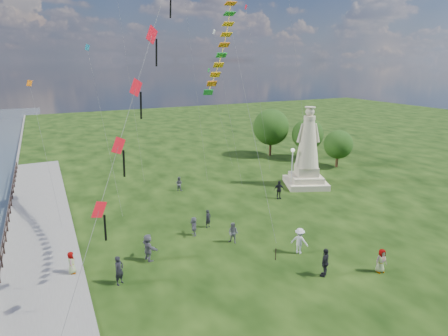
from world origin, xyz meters
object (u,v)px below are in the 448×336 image
statue (307,157)px  person_5 (148,247)px  person_8 (310,177)px  person_11 (194,226)px  lamppost (292,159)px  person_6 (208,219)px  person_0 (119,270)px  person_7 (179,184)px  person_9 (279,190)px  person_10 (72,264)px  person_1 (233,233)px  person_2 (299,241)px  person_4 (381,261)px  person_3 (325,262)px

statue → person_5: (-19.72, -8.17, -2.29)m
person_8 → person_11: (-16.17, -6.05, -0.09)m
lamppost → person_6: bearing=-156.3°
lamppost → person_0: size_ratio=2.32×
person_7 → person_8: 14.40m
person_9 → person_10: 20.43m
person_1 → person_10: (-11.23, 0.71, -0.07)m
person_0 → person_2: size_ratio=0.98×
person_5 → person_7: (6.67, 12.66, -0.20)m
person_6 → person_8: (14.60, 5.24, 0.09)m
person_7 → person_8: bearing=-157.6°
person_2 → person_5: bearing=31.5°
person_4 → person_1: bearing=141.7°
person_9 → person_11: size_ratio=1.20×
lamppost → person_11: size_ratio=2.84×
person_5 → person_8: size_ratio=1.13×
person_5 → person_6: 6.54m
person_0 → person_6: size_ratio=1.23×
person_7 → person_9: person_9 is taller
person_2 → person_10: size_ratio=1.28×
person_6 → person_11: person_11 is taller
person_5 → person_2: bearing=-124.9°
person_1 → person_10: size_ratio=1.10×
person_3 → person_0: bearing=-55.3°
lamppost → person_1: (-11.55, -8.66, -2.31)m
person_3 → person_6: size_ratio=1.26×
person_7 → person_6: bearing=124.9°
person_11 → person_2: bearing=58.4°
person_4 → person_6: size_ratio=1.06×
person_9 → person_6: bearing=-151.2°
person_10 → person_5: bearing=-83.2°
statue → person_3: 18.27m
lamppost → statue: bearing=-5.4°
statue → person_4: 17.70m
person_2 → person_3: size_ratio=0.99×
person_4 → person_10: person_4 is taller
person_2 → person_9: bearing=-64.4°
person_9 → person_0: bearing=-144.5°
person_8 → person_9: bearing=-88.8°
lamppost → person_10: bearing=-160.8°
person_0 → person_11: (6.56, 4.23, -0.17)m
statue → person_11: (-15.50, -5.95, -2.49)m
person_10 → lamppost: bearing=-59.3°
person_2 → person_0: bearing=44.2°
person_2 → person_3: bearing=135.6°
person_9 → person_10: size_ratio=1.24×
person_1 → person_3: 7.24m
person_3 → person_11: 10.49m
statue → lamppost: size_ratio=1.99×
lamppost → person_1: bearing=-143.1°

